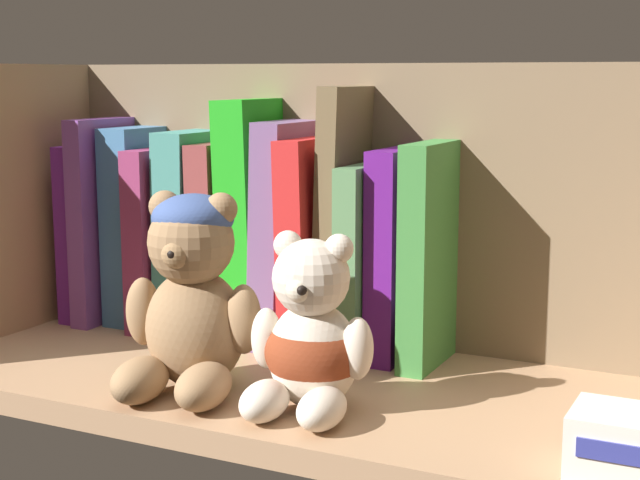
{
  "coord_description": "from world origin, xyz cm",
  "views": [
    {
      "loc": [
        29.57,
        -65.97,
        26.37
      ],
      "look_at": [
        -2.72,
        0.0,
        13.61
      ],
      "focal_mm": 53.67,
      "sensor_mm": 36.0,
      "label": 1
    }
  ],
  "objects_px": {
    "book_5": "(228,238)",
    "book_9": "(350,219)",
    "book_6": "(259,219)",
    "book_12": "(436,251)",
    "book_7": "(292,232)",
    "book_8": "(323,242)",
    "book_0": "(98,229)",
    "teddy_bear_smaller": "(311,341)",
    "book_3": "(170,236)",
    "book_4": "(198,230)",
    "book_2": "(142,224)",
    "book_1": "(116,218)",
    "teddy_bear_larger": "(191,298)",
    "book_10": "(375,258)",
    "book_11": "(404,253)"
  },
  "relations": [
    {
      "from": "book_9",
      "to": "book_12",
      "type": "height_order",
      "value": "book_9"
    },
    {
      "from": "book_5",
      "to": "book_9",
      "type": "height_order",
      "value": "book_9"
    },
    {
      "from": "book_6",
      "to": "book_12",
      "type": "xyz_separation_m",
      "value": [
        0.17,
        0.0,
        -0.02
      ]
    },
    {
      "from": "book_4",
      "to": "book_0",
      "type": "bearing_deg",
      "value": 180.0
    },
    {
      "from": "book_11",
      "to": "teddy_bear_larger",
      "type": "relative_size",
      "value": 1.17
    },
    {
      "from": "book_7",
      "to": "book_8",
      "type": "height_order",
      "value": "book_7"
    },
    {
      "from": "book_3",
      "to": "book_9",
      "type": "bearing_deg",
      "value": 0.0
    },
    {
      "from": "book_0",
      "to": "teddy_bear_smaller",
      "type": "relative_size",
      "value": 1.33
    },
    {
      "from": "book_1",
      "to": "book_6",
      "type": "bearing_deg",
      "value": 0.0
    },
    {
      "from": "book_2",
      "to": "book_12",
      "type": "xyz_separation_m",
      "value": [
        0.31,
        0.0,
        -0.0
      ]
    },
    {
      "from": "book_3",
      "to": "book_5",
      "type": "height_order",
      "value": "book_5"
    },
    {
      "from": "teddy_bear_smaller",
      "to": "book_3",
      "type": "bearing_deg",
      "value": 145.39
    },
    {
      "from": "book_0",
      "to": "book_8",
      "type": "relative_size",
      "value": 0.92
    },
    {
      "from": "book_12",
      "to": "book_10",
      "type": "bearing_deg",
      "value": 180.0
    },
    {
      "from": "book_0",
      "to": "book_10",
      "type": "distance_m",
      "value": 0.31
    },
    {
      "from": "book_9",
      "to": "book_8",
      "type": "bearing_deg",
      "value": 180.0
    },
    {
      "from": "book_7",
      "to": "teddy_bear_smaller",
      "type": "relative_size",
      "value": 1.54
    },
    {
      "from": "book_6",
      "to": "teddy_bear_larger",
      "type": "relative_size",
      "value": 1.43
    },
    {
      "from": "book_7",
      "to": "book_8",
      "type": "relative_size",
      "value": 1.07
    },
    {
      "from": "book_0",
      "to": "book_7",
      "type": "relative_size",
      "value": 0.86
    },
    {
      "from": "book_0",
      "to": "book_8",
      "type": "bearing_deg",
      "value": 0.0
    },
    {
      "from": "book_5",
      "to": "book_12",
      "type": "relative_size",
      "value": 0.96
    },
    {
      "from": "teddy_bear_smaller",
      "to": "book_6",
      "type": "bearing_deg",
      "value": 129.76
    },
    {
      "from": "book_10",
      "to": "book_6",
      "type": "bearing_deg",
      "value": 180.0
    },
    {
      "from": "teddy_bear_smaller",
      "to": "book_12",
      "type": "bearing_deg",
      "value": 76.68
    },
    {
      "from": "book_9",
      "to": "book_10",
      "type": "height_order",
      "value": "book_9"
    },
    {
      "from": "book_0",
      "to": "book_7",
      "type": "xyz_separation_m",
      "value": [
        0.22,
        0.0,
        0.01
      ]
    },
    {
      "from": "book_3",
      "to": "book_4",
      "type": "distance_m",
      "value": 0.03
    },
    {
      "from": "book_3",
      "to": "book_10",
      "type": "height_order",
      "value": "book_3"
    },
    {
      "from": "book_7",
      "to": "teddy_bear_larger",
      "type": "distance_m",
      "value": 0.17
    },
    {
      "from": "book_8",
      "to": "teddy_bear_larger",
      "type": "xyz_separation_m",
      "value": [
        -0.03,
        -0.16,
        -0.02
      ]
    },
    {
      "from": "book_9",
      "to": "book_12",
      "type": "distance_m",
      "value": 0.08
    },
    {
      "from": "book_2",
      "to": "teddy_bear_larger",
      "type": "bearing_deg",
      "value": -44.47
    },
    {
      "from": "book_3",
      "to": "book_11",
      "type": "bearing_deg",
      "value": 0.0
    },
    {
      "from": "book_6",
      "to": "book_8",
      "type": "xyz_separation_m",
      "value": [
        0.07,
        0.0,
        -0.02
      ]
    },
    {
      "from": "book_10",
      "to": "teddy_bear_smaller",
      "type": "height_order",
      "value": "book_10"
    },
    {
      "from": "book_10",
      "to": "book_8",
      "type": "bearing_deg",
      "value": 180.0
    },
    {
      "from": "book_2",
      "to": "book_6",
      "type": "height_order",
      "value": "book_6"
    },
    {
      "from": "book_10",
      "to": "book_9",
      "type": "bearing_deg",
      "value": 180.0
    },
    {
      "from": "book_0",
      "to": "book_2",
      "type": "height_order",
      "value": "book_2"
    },
    {
      "from": "book_10",
      "to": "book_12",
      "type": "height_order",
      "value": "book_12"
    },
    {
      "from": "book_0",
      "to": "book_12",
      "type": "relative_size",
      "value": 0.93
    },
    {
      "from": "book_5",
      "to": "book_9",
      "type": "bearing_deg",
      "value": 0.0
    },
    {
      "from": "teddy_bear_larger",
      "to": "book_10",
      "type": "bearing_deg",
      "value": 62.55
    },
    {
      "from": "book_5",
      "to": "book_7",
      "type": "xyz_separation_m",
      "value": [
        0.07,
        0.0,
        0.01
      ]
    },
    {
      "from": "book_3",
      "to": "book_9",
      "type": "distance_m",
      "value": 0.2
    },
    {
      "from": "book_2",
      "to": "book_4",
      "type": "distance_m",
      "value": 0.07
    },
    {
      "from": "book_6",
      "to": "book_7",
      "type": "bearing_deg",
      "value": 0.0
    },
    {
      "from": "book_6",
      "to": "book_8",
      "type": "bearing_deg",
      "value": 0.0
    },
    {
      "from": "book_3",
      "to": "book_7",
      "type": "height_order",
      "value": "book_7"
    }
  ]
}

